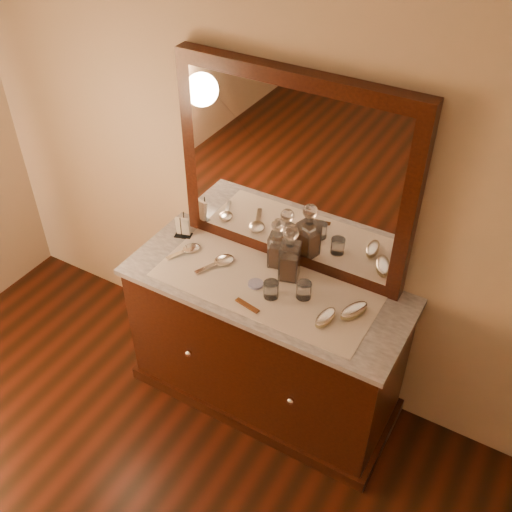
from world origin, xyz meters
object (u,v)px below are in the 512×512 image
at_px(dresser_cabinet, 265,345).
at_px(hand_mirror_outer, 189,249).
at_px(hand_mirror_inner, 221,262).
at_px(brush_near, 325,318).
at_px(comb, 247,305).
at_px(napkin_rack, 183,228).
at_px(decanter_left, 278,248).
at_px(brush_far, 354,311).
at_px(mirror_frame, 293,174).
at_px(pin_dish, 256,284).
at_px(decanter_right, 290,258).

height_order(dresser_cabinet, hand_mirror_outer, hand_mirror_outer).
bearing_deg(hand_mirror_inner, dresser_cabinet, -4.33).
relative_size(brush_near, hand_mirror_outer, 0.74).
relative_size(comb, hand_mirror_inner, 0.58).
xyz_separation_m(napkin_rack, hand_mirror_inner, (0.30, -0.10, -0.04)).
distance_m(decanter_left, hand_mirror_outer, 0.48).
bearing_deg(brush_far, hand_mirror_inner, 179.88).
bearing_deg(mirror_frame, pin_dish, -98.08).
bearing_deg(napkin_rack, comb, -27.25).
distance_m(dresser_cabinet, mirror_frame, 0.97).
bearing_deg(hand_mirror_outer, comb, -23.02).
distance_m(mirror_frame, decanter_right, 0.41).
xyz_separation_m(pin_dish, decanter_right, (0.11, 0.14, 0.11)).
relative_size(dresser_cabinet, decanter_right, 4.52).
bearing_deg(hand_mirror_inner, hand_mirror_outer, 180.00).
distance_m(comb, napkin_rack, 0.66).
distance_m(pin_dish, brush_far, 0.50).
bearing_deg(brush_near, hand_mirror_outer, 172.71).
distance_m(comb, decanter_left, 0.36).
bearing_deg(decanter_left, napkin_rack, -175.78).
bearing_deg(decanter_left, pin_dish, -94.24).
relative_size(comb, decanter_right, 0.44).
xyz_separation_m(pin_dish, decanter_left, (0.01, 0.19, 0.10)).
bearing_deg(dresser_cabinet, decanter_left, 99.16).
bearing_deg(pin_dish, dresser_cabinet, 41.43).
xyz_separation_m(mirror_frame, napkin_rack, (-0.58, -0.13, -0.45)).
xyz_separation_m(dresser_cabinet, pin_dish, (-0.04, -0.04, 0.45)).
distance_m(brush_near, brush_far, 0.14).
xyz_separation_m(dresser_cabinet, decanter_left, (-0.03, 0.16, 0.55)).
bearing_deg(dresser_cabinet, pin_dish, -138.57).
distance_m(decanter_right, brush_near, 0.36).
bearing_deg(brush_far, hand_mirror_outer, 179.90).
bearing_deg(napkin_rack, decanter_right, -1.27).
bearing_deg(brush_far, dresser_cabinet, -177.54).
distance_m(pin_dish, decanter_right, 0.21).
xyz_separation_m(brush_far, hand_mirror_inner, (-0.73, 0.00, -0.01)).
relative_size(comb, brush_far, 0.79).
height_order(dresser_cabinet, decanter_left, decanter_left).
height_order(dresser_cabinet, comb, comb).
height_order(brush_near, hand_mirror_outer, brush_near).
bearing_deg(decanter_right, comb, -104.04).
relative_size(dresser_cabinet, hand_mirror_outer, 6.96).
height_order(mirror_frame, napkin_rack, mirror_frame).
xyz_separation_m(pin_dish, brush_far, (0.49, 0.05, 0.01)).
height_order(decanter_right, brush_far, decanter_right).
distance_m(dresser_cabinet, comb, 0.48).
relative_size(napkin_rack, decanter_left, 0.49).
height_order(decanter_left, brush_near, decanter_left).
bearing_deg(mirror_frame, decanter_left, -106.28).
distance_m(dresser_cabinet, hand_mirror_inner, 0.53).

